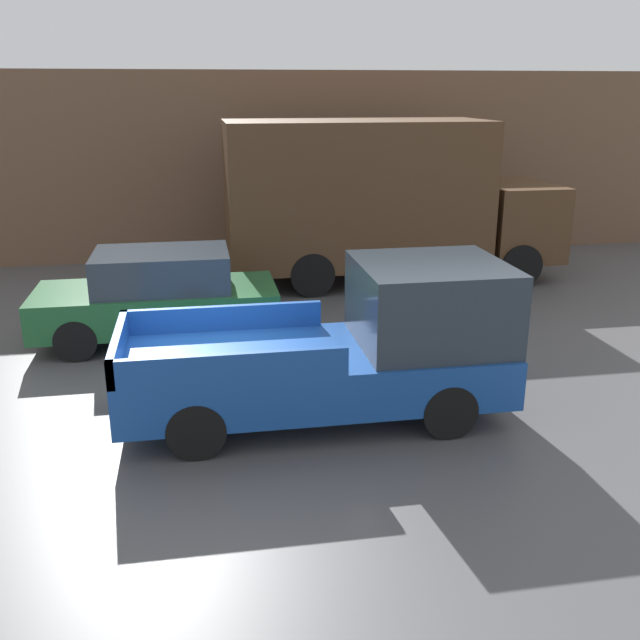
# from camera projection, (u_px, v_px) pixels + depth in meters

# --- Properties ---
(ground_plane) EXTENTS (60.00, 60.00, 0.00)m
(ground_plane) POSITION_uv_depth(u_px,v_px,m) (208.00, 410.00, 10.05)
(ground_plane) COLOR #4C4C4F
(building_wall) EXTENTS (28.00, 0.15, 4.77)m
(building_wall) POSITION_uv_depth(u_px,v_px,m) (194.00, 168.00, 18.22)
(building_wall) COLOR brown
(building_wall) RESTS_ON ground
(pickup_truck) EXTENTS (5.18, 2.08, 2.10)m
(pickup_truck) POSITION_uv_depth(u_px,v_px,m) (352.00, 347.00, 9.68)
(pickup_truck) COLOR #194799
(pickup_truck) RESTS_ON ground
(car) EXTENTS (4.21, 1.83, 1.63)m
(car) POSITION_uv_depth(u_px,v_px,m) (159.00, 296.00, 12.61)
(car) COLOR #1E592D
(car) RESTS_ON ground
(delivery_truck) EXTENTS (7.69, 2.52, 3.66)m
(delivery_truck) POSITION_uv_depth(u_px,v_px,m) (378.00, 198.00, 16.30)
(delivery_truck) COLOR #4C331E
(delivery_truck) RESTS_ON ground
(newspaper_box) EXTENTS (0.45, 0.40, 0.97)m
(newspaper_box) POSITION_uv_depth(u_px,v_px,m) (417.00, 236.00, 19.47)
(newspaper_box) COLOR #194CB2
(newspaper_box) RESTS_ON ground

